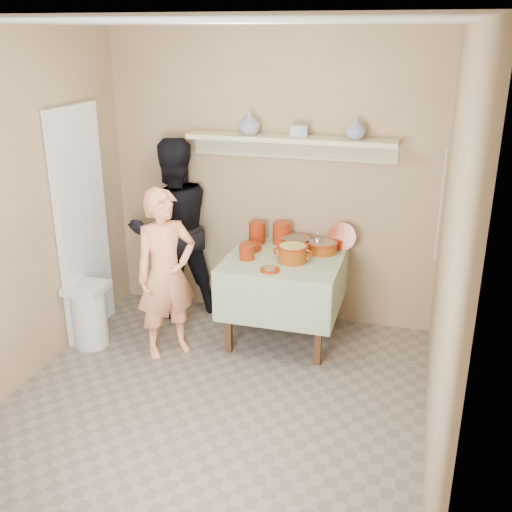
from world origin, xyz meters
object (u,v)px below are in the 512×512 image
(person_cook, at_px, (166,274))
(cazuela_rice, at_px, (292,252))
(person_helper, at_px, (173,229))
(serving_table, at_px, (284,270))
(trash_bin, at_px, (89,314))

(person_cook, height_order, cazuela_rice, person_cook)
(person_helper, bearing_deg, person_cook, 67.68)
(person_helper, relative_size, serving_table, 1.73)
(person_helper, relative_size, trash_bin, 3.00)
(person_cook, relative_size, person_helper, 0.85)
(serving_table, distance_m, trash_bin, 1.71)
(serving_table, xyz_separation_m, cazuela_rice, (0.09, -0.09, 0.20))
(person_cook, height_order, person_helper, person_helper)
(person_cook, height_order, serving_table, person_cook)
(person_cook, xyz_separation_m, trash_bin, (-0.71, -0.07, -0.43))
(serving_table, bearing_deg, trash_bin, -159.56)
(cazuela_rice, relative_size, trash_bin, 0.59)
(serving_table, height_order, cazuela_rice, cazuela_rice)
(serving_table, bearing_deg, cazuela_rice, -46.66)
(person_helper, xyz_separation_m, cazuela_rice, (1.21, -0.33, 0.01))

